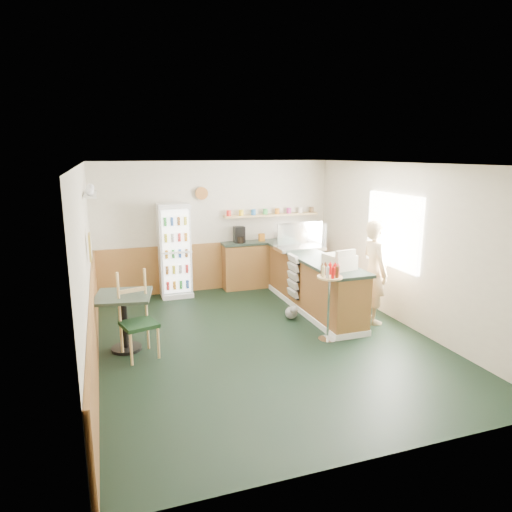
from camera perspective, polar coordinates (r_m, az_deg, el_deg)
name	(u,v)px	position (r m, az deg, el deg)	size (l,w,h in m)	color
ground	(264,340)	(7.23, 0.99, -10.46)	(6.00, 6.00, 0.00)	black
room_envelope	(236,237)	(7.39, -2.54, 2.40)	(5.04, 6.02, 2.72)	beige
service_counter	(313,285)	(8.51, 7.13, -3.67)	(0.68, 3.01, 1.01)	#A37634
back_counter	(272,261)	(9.96, 1.99, -0.64)	(2.24, 0.42, 1.69)	#A37634
drinks_fridge	(175,251)	(9.29, -10.13, 0.68)	(0.62, 0.53, 1.88)	white
display_case	(300,236)	(8.88, 5.51, 2.45)	(0.93, 0.49, 0.53)	silver
cash_register	(339,261)	(7.53, 10.39, -0.68)	(0.41, 0.43, 0.24)	beige
shopkeeper	(374,272)	(7.98, 14.58, -1.94)	(0.59, 0.42, 1.77)	tan
condiment_stand	(329,290)	(7.05, 9.16, -4.20)	(0.38, 0.38, 1.20)	silver
newspaper_rack	(293,276)	(8.41, 4.66, -2.56)	(0.09, 0.40, 0.81)	black
cafe_table	(124,311)	(6.95, -16.16, -6.64)	(0.90, 0.90, 0.85)	black
cafe_chair	(138,312)	(6.75, -14.56, -6.77)	(0.56, 0.57, 1.23)	black
dog_doorstop	(292,312)	(8.07, 4.49, -7.04)	(0.22, 0.28, 0.26)	gray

